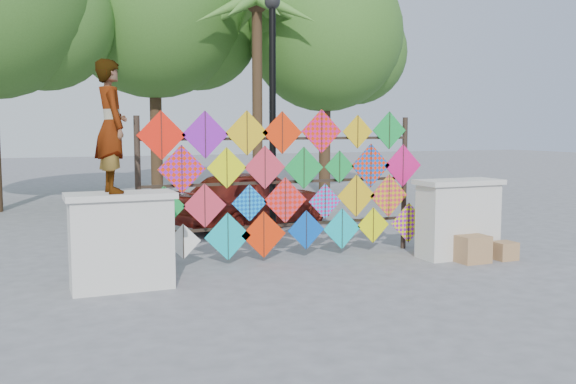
% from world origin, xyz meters
% --- Properties ---
extents(ground, '(80.00, 80.00, 0.00)m').
position_xyz_m(ground, '(0.00, 0.00, 0.00)').
color(ground, gray).
rests_on(ground, ground).
extents(parapet_left, '(1.40, 0.65, 1.28)m').
position_xyz_m(parapet_left, '(-2.70, -0.20, 0.65)').
color(parapet_left, silver).
rests_on(parapet_left, ground).
extents(parapet_right, '(1.40, 0.65, 1.28)m').
position_xyz_m(parapet_right, '(2.70, -0.20, 0.65)').
color(parapet_right, silver).
rests_on(parapet_right, ground).
extents(kite_rack, '(4.98, 0.24, 2.42)m').
position_xyz_m(kite_rack, '(0.09, 0.73, 1.23)').
color(kite_rack, black).
rests_on(kite_rack, ground).
extents(tree_mid, '(6.30, 5.60, 8.61)m').
position_xyz_m(tree_mid, '(0.11, 11.03, 5.77)').
color(tree_mid, '#3F2D1B').
rests_on(tree_mid, ground).
extents(tree_east, '(5.40, 4.80, 7.42)m').
position_xyz_m(tree_east, '(5.09, 9.53, 4.99)').
color(tree_east, '#3F2D1B').
rests_on(tree_east, ground).
extents(palm_tree, '(3.62, 3.62, 5.83)m').
position_xyz_m(palm_tree, '(2.20, 8.00, 4.95)').
color(palm_tree, '#3F2D1B').
rests_on(palm_tree, ground).
extents(vendor_woman, '(0.47, 0.66, 1.71)m').
position_xyz_m(vendor_woman, '(-2.79, -0.20, 2.14)').
color(vendor_woman, '#99999E').
rests_on(vendor_woman, parapet_left).
extents(sedan, '(3.97, 2.75, 1.26)m').
position_xyz_m(sedan, '(0.69, 4.08, 0.63)').
color(sedan, maroon).
rests_on(sedan, ground).
extents(lamppost, '(0.28, 0.28, 4.46)m').
position_xyz_m(lamppost, '(0.30, 2.00, 2.69)').
color(lamppost, black).
rests_on(lamppost, ground).
extents(cardboard_box_near, '(0.48, 0.43, 0.43)m').
position_xyz_m(cardboard_box_near, '(2.65, -0.62, 0.21)').
color(cardboard_box_near, '#9B704B').
rests_on(cardboard_box_near, ground).
extents(cardboard_box_far, '(0.34, 0.32, 0.29)m').
position_xyz_m(cardboard_box_far, '(3.27, -0.67, 0.15)').
color(cardboard_box_far, '#9B704B').
rests_on(cardboard_box_far, ground).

